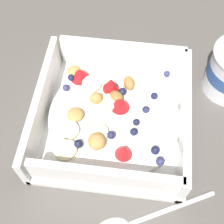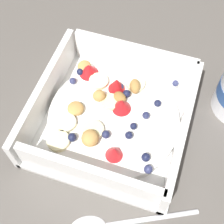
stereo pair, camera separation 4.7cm
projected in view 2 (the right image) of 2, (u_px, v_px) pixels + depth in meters
ground_plane at (113, 125)px, 0.50m from camera, size 2.40×2.40×0.00m
fruit_bowl at (111, 114)px, 0.48m from camera, size 0.22×0.22×0.07m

